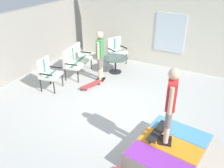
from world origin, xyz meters
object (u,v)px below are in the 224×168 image
object	(u,v)px
skateboard_by_bench	(91,85)
skateboard_on_ramp	(158,131)
patio_chair_near_house	(116,48)
patio_bench	(75,58)
patio_chair_by_wall	(47,71)
skate_ramp	(170,152)
person_skater	(171,102)
patio_table	(115,62)
person_watching	(100,53)

from	to	relation	value
skateboard_by_bench	skateboard_on_ramp	bearing A→B (deg)	-121.82
patio_chair_near_house	skateboard_on_ramp	world-z (taller)	patio_chair_near_house
patio_bench	patio_chair_near_house	size ratio (longest dim) A/B	1.30
skateboard_on_ramp	patio_chair_by_wall	bearing A→B (deg)	75.32
skate_ramp	skateboard_on_ramp	xyz separation A→B (m)	(0.17, 0.35, 0.29)
skate_ramp	person_skater	distance (m)	1.18
skateboard_on_ramp	patio_chair_near_house	bearing A→B (deg)	37.85
patio_chair_near_house	skateboard_by_bench	size ratio (longest dim) A/B	1.24
patio_chair_near_house	patio_table	xyz separation A→B (m)	(-0.81, -0.41, -0.21)
patio_chair_near_house	skateboard_on_ramp	distance (m)	5.04
skate_ramp	skateboard_by_bench	size ratio (longest dim) A/B	2.47
patio_chair_near_house	skateboard_by_bench	world-z (taller)	patio_chair_near_house
patio_chair_by_wall	skateboard_by_bench	bearing A→B (deg)	-58.26
person_skater	skate_ramp	bearing A→B (deg)	-102.62
skateboard_by_bench	skateboard_on_ramp	size ratio (longest dim) A/B	1.01
patio_chair_near_house	patio_chair_by_wall	distance (m)	3.07
skate_ramp	patio_chair_near_house	xyz separation A→B (m)	(4.15, 3.44, 0.41)
patio_chair_by_wall	skateboard_by_bench	distance (m)	1.46
person_watching	patio_table	bearing A→B (deg)	-10.37
patio_table	person_watching	bearing A→B (deg)	169.63
patio_bench	person_watching	xyz separation A→B (m)	(0.01, -1.03, 0.39)
skate_ramp	patio_bench	size ratio (longest dim) A/B	1.53
patio_bench	person_skater	size ratio (longest dim) A/B	0.80
patio_bench	patio_chair_by_wall	xyz separation A→B (m)	(-1.30, 0.15, -0.00)
person_skater	patio_bench	bearing A→B (deg)	58.58
patio_chair_near_house	patio_table	bearing A→B (deg)	-153.05
patio_table	person_watching	size ratio (longest dim) A/B	0.52
skate_ramp	patio_table	xyz separation A→B (m)	(3.34, 3.03, 0.20)
patio_chair_by_wall	person_skater	world-z (taller)	person_skater
patio_bench	skateboard_by_bench	world-z (taller)	patio_bench
skate_ramp	patio_chair_by_wall	bearing A→B (deg)	74.36
patio_chair_near_house	skateboard_on_ramp	size ratio (longest dim) A/B	1.25
patio_chair_near_house	patio_table	distance (m)	0.93
patio_bench	patio_table	distance (m)	1.45
patio_chair_near_house	patio_table	world-z (taller)	patio_chair_near_house
skateboard_on_ramp	skate_ramp	bearing A→B (deg)	-115.89
patio_table	skate_ramp	bearing A→B (deg)	-137.77
person_skater	skateboard_by_bench	world-z (taller)	person_skater
person_watching	person_skater	world-z (taller)	person_skater
patio_table	person_watching	xyz separation A→B (m)	(-0.81, 0.15, 0.60)
person_skater	skateboard_on_ramp	xyz separation A→B (m)	(0.14, 0.21, -0.88)
person_watching	patio_bench	bearing A→B (deg)	90.74
patio_chair_by_wall	person_skater	bearing A→B (deg)	-105.74
patio_table	skateboard_by_bench	world-z (taller)	patio_table
person_watching	skateboard_on_ramp	world-z (taller)	person_watching
person_watching	person_skater	size ratio (longest dim) A/B	1.03
patio_table	patio_bench	bearing A→B (deg)	125.04
person_watching	skateboard_by_bench	bearing A→B (deg)	178.47
skate_ramp	skateboard_on_ramp	size ratio (longest dim) A/B	2.49
patio_bench	person_watching	size ratio (longest dim) A/B	0.77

